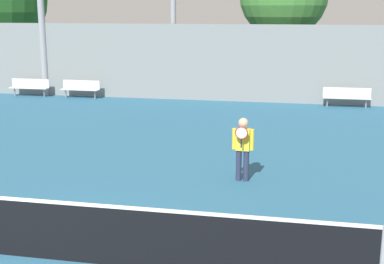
{
  "coord_description": "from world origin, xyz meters",
  "views": [
    {
      "loc": [
        4.37,
        -7.72,
        4.16
      ],
      "look_at": [
        1.52,
        6.12,
        0.89
      ],
      "focal_mm": 50.0,
      "sensor_mm": 36.0,
      "label": 1
    }
  ],
  "objects_px": {
    "tennis_net": "(31,228)",
    "bench_courtside_near": "(81,87)",
    "tennis_player": "(243,145)",
    "bench_courtside_far": "(30,86)",
    "bench_adjacent_court": "(347,95)"
  },
  "relations": [
    {
      "from": "tennis_net",
      "to": "bench_courtside_far",
      "type": "relative_size",
      "value": 5.91
    },
    {
      "from": "tennis_net",
      "to": "bench_adjacent_court",
      "type": "bearing_deg",
      "value": 68.32
    },
    {
      "from": "bench_courtside_near",
      "to": "bench_adjacent_court",
      "type": "xyz_separation_m",
      "value": [
        12.21,
        0.0,
        0.0
      ]
    },
    {
      "from": "tennis_net",
      "to": "bench_courtside_near",
      "type": "distance_m",
      "value": 16.94
    },
    {
      "from": "tennis_net",
      "to": "bench_courtside_far",
      "type": "xyz_separation_m",
      "value": [
        -8.53,
        15.88,
        -0.02
      ]
    },
    {
      "from": "tennis_net",
      "to": "tennis_player",
      "type": "height_order",
      "value": "tennis_player"
    },
    {
      "from": "bench_courtside_near",
      "to": "bench_courtside_far",
      "type": "relative_size",
      "value": 0.95
    },
    {
      "from": "bench_courtside_far",
      "to": "bench_adjacent_court",
      "type": "xyz_separation_m",
      "value": [
        14.84,
        0.0,
        0.0
      ]
    },
    {
      "from": "tennis_player",
      "to": "bench_adjacent_court",
      "type": "bearing_deg",
      "value": 75.28
    },
    {
      "from": "tennis_player",
      "to": "bench_courtside_near",
      "type": "relative_size",
      "value": 0.86
    },
    {
      "from": "tennis_player",
      "to": "bench_courtside_far",
      "type": "distance_m",
      "value": 15.94
    },
    {
      "from": "bench_courtside_near",
      "to": "tennis_player",
      "type": "bearing_deg",
      "value": -50.85
    },
    {
      "from": "tennis_net",
      "to": "bench_courtside_near",
      "type": "relative_size",
      "value": 6.21
    },
    {
      "from": "tennis_net",
      "to": "bench_courtside_far",
      "type": "distance_m",
      "value": 18.02
    },
    {
      "from": "bench_courtside_near",
      "to": "tennis_net",
      "type": "bearing_deg",
      "value": -69.63
    }
  ]
}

